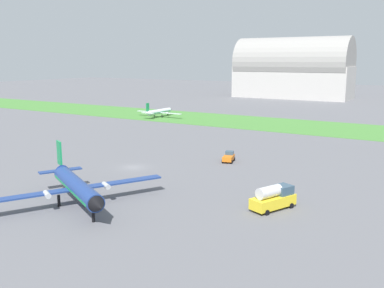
{
  "coord_description": "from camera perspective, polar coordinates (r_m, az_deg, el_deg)",
  "views": [
    {
      "loc": [
        48.81,
        -60.5,
        19.44
      ],
      "look_at": [
        5.66,
        11.56,
        3.0
      ],
      "focal_mm": 40.41,
      "sensor_mm": 36.0,
      "label": 1
    }
  ],
  "objects": [
    {
      "name": "ground_plane",
      "position": [
        80.13,
        -7.75,
        -3.07
      ],
      "size": [
        600.0,
        600.0,
        0.0
      ],
      "primitive_type": "plane",
      "color": "slate"
    },
    {
      "name": "grass_taxiway_strip",
      "position": [
        135.72,
        9.52,
        2.7
      ],
      "size": [
        360.0,
        28.0,
        0.08
      ],
      "primitive_type": "cube",
      "color": "#478438",
      "rests_on": "ground_plane"
    },
    {
      "name": "airplane_foreground_turboprop",
      "position": [
        60.53,
        -15.05,
        -5.34
      ],
      "size": [
        19.62,
        22.53,
        7.45
      ],
      "rotation": [
        0.0,
        0.0,
        5.78
      ],
      "color": "navy",
      "rests_on": "ground_plane"
    },
    {
      "name": "airplane_taxiing_turboprop",
      "position": [
        148.39,
        -4.39,
        4.29
      ],
      "size": [
        18.17,
        15.53,
        5.45
      ],
      "rotation": [
        0.0,
        0.0,
        1.56
      ],
      "color": "silver",
      "rests_on": "ground_plane"
    },
    {
      "name": "fuel_truck_near_gate",
      "position": [
        58.33,
        10.72,
        -6.95
      ],
      "size": [
        4.78,
        6.92,
        3.29
      ],
      "rotation": [
        0.0,
        0.0,
        1.16
      ],
      "color": "yellow",
      "rests_on": "ground_plane"
    },
    {
      "name": "pushback_tug_midfield",
      "position": [
        83.83,
        4.87,
        -1.73
      ],
      "size": [
        2.81,
        3.94,
        1.95
      ],
      "rotation": [
        0.0,
        0.0,
        1.83
      ],
      "color": "orange",
      "rests_on": "ground_plane"
    },
    {
      "name": "hangar_distant",
      "position": [
        230.13,
        13.16,
        9.55
      ],
      "size": [
        58.14,
        24.75,
        30.7
      ],
      "color": "#BCB7B2",
      "rests_on": "ground_plane"
    }
  ]
}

